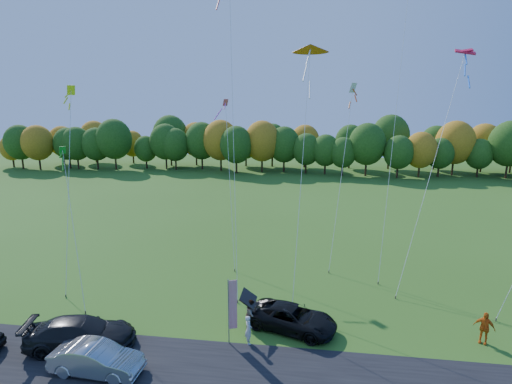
# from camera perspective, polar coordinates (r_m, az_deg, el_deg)

# --- Properties ---
(ground) EXTENTS (160.00, 160.00, 0.00)m
(ground) POSITION_cam_1_polar(r_m,az_deg,el_deg) (24.34, -2.04, -19.49)
(ground) COLOR #305917
(asphalt_strip) EXTENTS (90.00, 6.00, 0.01)m
(asphalt_strip) POSITION_cam_1_polar(r_m,az_deg,el_deg) (21.11, -4.09, -25.15)
(asphalt_strip) COLOR black
(asphalt_strip) RESTS_ON ground
(tree_line) EXTENTS (116.00, 12.00, 10.00)m
(tree_line) POSITION_cam_1_polar(r_m,az_deg,el_deg) (76.51, 5.01, 2.75)
(tree_line) COLOR #1E4711
(tree_line) RESTS_ON ground
(black_suv) EXTENTS (5.66, 3.90, 1.44)m
(black_suv) POSITION_cam_1_polar(r_m,az_deg,el_deg) (24.40, 5.21, -17.48)
(black_suv) COLOR black
(black_suv) RESTS_ON ground
(silver_sedan) EXTENTS (4.59, 1.80, 1.49)m
(silver_sedan) POSITION_cam_1_polar(r_m,az_deg,el_deg) (22.43, -21.82, -21.28)
(silver_sedan) COLOR #ABACB0
(silver_sedan) RESTS_ON ground
(dark_truck_a) EXTENTS (6.07, 3.54, 1.65)m
(dark_truck_a) POSITION_cam_1_polar(r_m,az_deg,el_deg) (24.61, -23.74, -18.00)
(dark_truck_a) COLOR black
(dark_truck_a) RESTS_ON ground
(person_tailgate_a) EXTENTS (0.58, 0.70, 1.63)m
(person_tailgate_a) POSITION_cam_1_polar(r_m,az_deg,el_deg) (23.08, -1.08, -19.05)
(person_tailgate_a) COLOR silver
(person_tailgate_a) RESTS_ON ground
(person_tailgate_b) EXTENTS (0.84, 0.99, 1.78)m
(person_tailgate_b) POSITION_cam_1_polar(r_m,az_deg,el_deg) (24.34, -0.65, -17.05)
(person_tailgate_b) COLOR gray
(person_tailgate_b) RESTS_ON ground
(person_east) EXTENTS (1.16, 0.90, 1.83)m
(person_east) POSITION_cam_1_polar(r_m,az_deg,el_deg) (26.21, 29.81, -16.47)
(person_east) COLOR orange
(person_east) RESTS_ON ground
(feather_flag) EXTENTS (0.47, 0.25, 3.78)m
(feather_flag) POSITION_cam_1_polar(r_m,az_deg,el_deg) (22.41, -3.48, -15.72)
(feather_flag) COLOR #999999
(feather_flag) RESTS_ON ground
(kite_delta_blue) EXTENTS (3.64, 10.45, 24.90)m
(kite_delta_blue) POSITION_cam_1_polar(r_m,az_deg,el_deg) (29.18, -3.36, 11.28)
(kite_delta_blue) COLOR #4C3F33
(kite_delta_blue) RESTS_ON ground
(kite_parafoil_orange) EXTENTS (5.01, 11.95, 33.14)m
(kite_parafoil_orange) POSITION_cam_1_polar(r_m,az_deg,el_deg) (34.48, 20.11, 17.68)
(kite_parafoil_orange) COLOR #4C3F33
(kite_parafoil_orange) RESTS_ON ground
(kite_delta_red) EXTENTS (2.79, 9.57, 18.44)m
(kite_delta_red) POSITION_cam_1_polar(r_m,az_deg,el_deg) (27.94, 6.81, 6.38)
(kite_delta_red) COLOR #4C3F33
(kite_delta_red) RESTS_ON ground
(kite_parafoil_rainbow) EXTENTS (7.21, 9.06, 17.38)m
(kite_parafoil_rainbow) POSITION_cam_1_polar(r_m,az_deg,el_deg) (31.67, 23.98, 3.52)
(kite_parafoil_rainbow) COLOR #4C3F33
(kite_parafoil_rainbow) RESTS_ON ground
(kite_diamond_yellow) EXTENTS (2.70, 6.88, 14.64)m
(kite_diamond_yellow) POSITION_cam_1_polar(r_m,az_deg,el_deg) (31.85, -25.21, 0.80)
(kite_diamond_yellow) COLOR #4C3F33
(kite_diamond_yellow) RESTS_ON ground
(kite_diamond_green) EXTENTS (3.94, 5.05, 10.27)m
(kite_diamond_green) POSITION_cam_1_polar(r_m,az_deg,el_deg) (29.12, -24.66, -4.45)
(kite_diamond_green) COLOR #4C3F33
(kite_diamond_green) RESTS_ON ground
(kite_diamond_white) EXTENTS (2.38, 6.32, 15.00)m
(kite_diamond_white) POSITION_cam_1_polar(r_m,az_deg,el_deg) (32.88, 12.13, 2.40)
(kite_diamond_white) COLOR #4C3F33
(kite_diamond_white) RESTS_ON ground
(kite_diamond_pink) EXTENTS (2.57, 7.56, 13.61)m
(kite_diamond_pink) POSITION_cam_1_polar(r_m,az_deg,el_deg) (33.56, -3.77, 1.72)
(kite_diamond_pink) COLOR #4C3F33
(kite_diamond_pink) RESTS_ON ground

